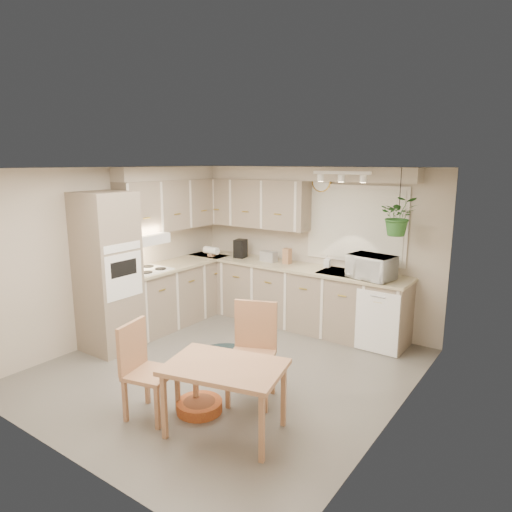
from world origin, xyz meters
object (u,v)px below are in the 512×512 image
object	(u,v)px
braided_rug	(234,360)
microwave	(371,264)
chair_left	(151,371)
chair_back	(251,355)
pet_bed	(199,406)
dining_table	(225,399)

from	to	relation	value
braided_rug	microwave	bearing A→B (deg)	50.17
braided_rug	microwave	xyz separation A→B (m)	(1.20, 1.44, 1.13)
chair_left	chair_back	world-z (taller)	chair_back
pet_bed	chair_left	bearing A→B (deg)	-134.73
microwave	chair_back	bearing A→B (deg)	-91.47
pet_bed	microwave	world-z (taller)	microwave
braided_rug	microwave	distance (m)	2.19
dining_table	pet_bed	distance (m)	0.53
braided_rug	pet_bed	distance (m)	1.24
chair_back	microwave	distance (m)	2.25
chair_back	braided_rug	xyz separation A→B (m)	(-0.76, 0.68, -0.51)
chair_left	chair_back	xyz separation A→B (m)	(0.63, 0.80, 0.04)
chair_left	chair_back	distance (m)	1.02
microwave	pet_bed	bearing A→B (deg)	-95.71
dining_table	chair_back	world-z (taller)	chair_back
chair_left	pet_bed	world-z (taller)	chair_left
chair_back	chair_left	bearing A→B (deg)	29.79
pet_bed	braided_rug	bearing A→B (deg)	111.64
braided_rug	pet_bed	size ratio (longest dim) A/B	2.48
chair_left	chair_back	bearing A→B (deg)	128.38
chair_left	microwave	distance (m)	3.18
braided_rug	pet_bed	bearing A→B (deg)	-68.36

